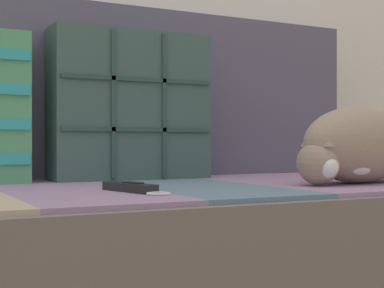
# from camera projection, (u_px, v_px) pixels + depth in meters

# --- Properties ---
(couch) EXTENTS (1.90, 0.90, 0.44)m
(couch) POSITION_uv_depth(u_px,v_px,m) (125.00, 278.00, 1.41)
(couch) COLOR brown
(couch) RESTS_ON ground_plane
(sofa_backrest) EXTENTS (1.87, 0.14, 0.51)m
(sofa_backrest) POSITION_uv_depth(u_px,v_px,m) (79.00, 91.00, 1.75)
(sofa_backrest) COLOR #514C60
(sofa_backrest) RESTS_ON couch
(throw_pillow_quilted) EXTENTS (0.46, 0.14, 0.42)m
(throw_pillow_quilted) POSITION_uv_depth(u_px,v_px,m) (130.00, 106.00, 1.67)
(throw_pillow_quilted) COLOR #38514C
(throw_pillow_quilted) RESTS_ON couch
(sleeping_cat) EXTENTS (0.45, 0.25, 0.20)m
(sleeping_cat) POSITION_uv_depth(u_px,v_px,m) (358.00, 147.00, 1.49)
(sleeping_cat) COLOR gray
(sleeping_cat) RESTS_ON couch
(game_remote_far) EXTENTS (0.09, 0.21, 0.02)m
(game_remote_far) POSITION_uv_depth(u_px,v_px,m) (132.00, 188.00, 1.23)
(game_remote_far) COLOR black
(game_remote_far) RESTS_ON couch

